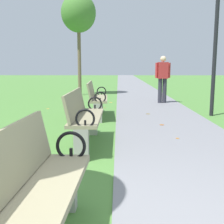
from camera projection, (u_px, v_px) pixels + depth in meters
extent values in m
cube|color=slate|center=(133.00, 85.00, 19.50)|extent=(2.21, 44.00, 0.02)
cube|color=gray|center=(37.00, 198.00, 1.74)|extent=(0.49, 1.61, 0.05)
cube|color=gray|center=(5.00, 163.00, 1.71)|extent=(0.17, 1.60, 0.40)
cube|color=#99968E|center=(65.00, 186.00, 2.51)|extent=(0.20, 0.13, 0.45)
torus|color=black|center=(71.00, 146.00, 2.46)|extent=(0.27, 0.04, 0.27)
cylinder|color=black|center=(71.00, 155.00, 2.48)|extent=(0.03, 0.03, 0.12)
cube|color=gray|center=(87.00, 117.00, 4.52)|extent=(0.45, 1.60, 0.05)
cube|color=gray|center=(75.00, 103.00, 4.49)|extent=(0.13, 1.60, 0.40)
cube|color=#99968E|center=(81.00, 145.00, 3.83)|extent=(0.20, 0.12, 0.45)
cube|color=#99968E|center=(92.00, 123.00, 5.29)|extent=(0.20, 0.12, 0.45)
torus|color=black|center=(85.00, 119.00, 3.75)|extent=(0.27, 0.03, 0.27)
cylinder|color=black|center=(85.00, 125.00, 3.76)|extent=(0.03, 0.03, 0.12)
torus|color=black|center=(95.00, 104.00, 5.25)|extent=(0.27, 0.03, 0.27)
cylinder|color=black|center=(95.00, 108.00, 5.26)|extent=(0.03, 0.03, 0.12)
cube|color=gray|center=(99.00, 99.00, 7.12)|extent=(0.50, 1.62, 0.05)
cube|color=gray|center=(91.00, 90.00, 7.08)|extent=(0.19, 1.60, 0.40)
cube|color=#99968E|center=(98.00, 113.00, 6.43)|extent=(0.20, 0.13, 0.45)
cube|color=#99968E|center=(99.00, 104.00, 7.89)|extent=(0.20, 0.13, 0.45)
torus|color=black|center=(100.00, 97.00, 6.36)|extent=(0.27, 0.04, 0.27)
cylinder|color=black|center=(100.00, 101.00, 6.37)|extent=(0.03, 0.03, 0.12)
torus|color=black|center=(101.00, 91.00, 7.86)|extent=(0.27, 0.04, 0.27)
cylinder|color=black|center=(101.00, 94.00, 7.87)|extent=(0.03, 0.03, 0.12)
cylinder|color=brown|center=(79.00, 61.00, 12.64)|extent=(0.16, 0.16, 3.07)
ellipsoid|color=#477A33|center=(79.00, 13.00, 12.30)|extent=(1.53, 1.53, 1.68)
cylinder|color=#2D2D38|center=(160.00, 91.00, 9.77)|extent=(0.14, 0.14, 0.85)
cylinder|color=#2D2D38|center=(165.00, 91.00, 9.78)|extent=(0.14, 0.14, 0.85)
cube|color=#B22D2D|center=(163.00, 70.00, 9.66)|extent=(0.36, 0.25, 0.56)
sphere|color=beige|center=(163.00, 59.00, 9.60)|extent=(0.20, 0.20, 0.20)
cylinder|color=#B22D2D|center=(157.00, 70.00, 9.65)|extent=(0.09, 0.09, 0.52)
cylinder|color=#B22D2D|center=(169.00, 70.00, 9.68)|extent=(0.09, 0.09, 0.52)
cylinder|color=black|center=(215.00, 54.00, 7.12)|extent=(0.10, 0.10, 3.20)
cylinder|color=brown|center=(148.00, 114.00, 7.52)|extent=(0.15, 0.15, 0.00)
cylinder|color=brown|center=(24.00, 143.00, 4.74)|extent=(0.10, 0.10, 0.00)
cylinder|color=#BC842D|center=(111.00, 102.00, 10.08)|extent=(0.12, 0.12, 0.00)
cylinder|color=brown|center=(65.00, 106.00, 9.09)|extent=(0.16, 0.16, 0.00)
cylinder|color=#AD6B23|center=(99.00, 110.00, 8.41)|extent=(0.09, 0.09, 0.00)
cylinder|color=brown|center=(105.00, 108.00, 8.79)|extent=(0.14, 0.14, 0.00)
cylinder|color=#93511E|center=(162.00, 125.00, 6.11)|extent=(0.12, 0.12, 0.00)
cylinder|color=#AD6B23|center=(177.00, 138.00, 4.96)|extent=(0.07, 0.07, 0.00)
cylinder|color=#BC842D|center=(48.00, 109.00, 8.59)|extent=(0.13, 0.13, 0.00)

